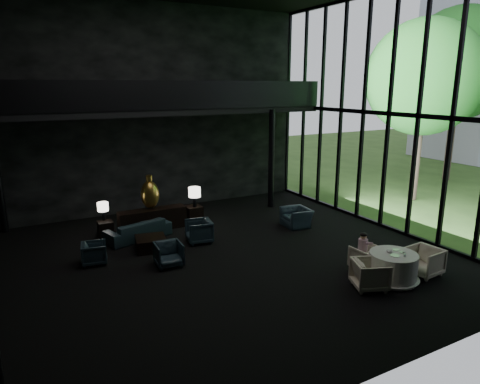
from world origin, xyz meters
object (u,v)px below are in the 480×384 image
table_lamp_left (103,207)px  coffee_table (151,243)px  side_table_left (106,229)px  dining_chair_north (367,257)px  dining_chair_west (370,272)px  child (363,242)px  console (153,219)px  bronze_urn (150,194)px  lounge_armchair_west (94,254)px  dining_table (393,269)px  lounge_armchair_east (199,230)px  sofa (138,226)px  side_table_right (194,214)px  window_armchair (296,215)px  lounge_armchair_south (169,254)px  table_lamp_right (195,193)px  dining_chair_east (424,259)px

table_lamp_left → coffee_table: (0.97, -2.06, -0.76)m
table_lamp_left → coffee_table: bearing=-64.7°
side_table_left → dining_chair_north: (5.74, -6.15, 0.10)m
table_lamp_left → dining_chair_west: 8.78m
child → console: bearing=-54.6°
bronze_urn → table_lamp_left: bearing=176.4°
lounge_armchair_west → table_lamp_left: bearing=-8.0°
dining_table → bronze_urn: bearing=121.0°
lounge_armchair_east → dining_table: size_ratio=0.61×
table_lamp_left → lounge_armchair_east: (2.54, -2.17, -0.55)m
coffee_table → dining_table: 7.05m
dining_chair_west → child: (0.77, 1.06, 0.30)m
dining_chair_west → sofa: bearing=56.0°
sofa → lounge_armchair_west: sofa is taller
dining_table → dining_chair_north: (-0.10, 0.83, 0.03)m
side_table_right → window_armchair: 3.77m
console → lounge_armchair_south: console is taller
dining_table → table_lamp_right: bearing=111.0°
bronze_urn → dining_chair_west: bronze_urn is taller
lounge_armchair_west → dining_chair_west: dining_chair_west is taller
window_armchair → dining_chair_east: 4.98m
lounge_armchair_east → side_table_left: bearing=-118.0°
side_table_right → table_lamp_right: 0.84m
lounge_armchair_south → table_lamp_right: bearing=60.5°
console → dining_chair_north: size_ratio=3.28×
console → side_table_right: (1.60, 0.10, -0.07)m
side_table_left → sofa: 1.17m
sofa → lounge_armchair_east: size_ratio=2.67×
window_armchair → coffee_table: window_armchair is taller
console → lounge_armchair_west: 3.14m
table_lamp_right → dining_chair_west: 7.19m
side_table_left → lounge_armchair_west: lounge_armchair_west is taller
table_lamp_left → child: (5.77, -6.14, -0.24)m
side_table_left → dining_chair_north: bearing=-47.0°
bronze_urn → coffee_table: bearing=-107.7°
window_armchair → dining_chair_west: 5.02m
side_table_left → dining_chair_west: (5.00, -7.01, 0.16)m
console → side_table_left: (-1.60, 0.07, -0.11)m
console → window_armchair: size_ratio=2.51×
console → sofa: 0.98m
window_armchair → dining_table: window_armchair is taller
console → dining_chair_west: (3.40, -6.94, 0.05)m
coffee_table → dining_chair_east: 7.88m
dining_chair_east → bronze_urn: bearing=-148.7°
dining_table → window_armchair: bearing=84.9°
table_lamp_right → sofa: bearing=-164.0°
dining_chair_west → side_table_right: bearing=37.1°
table_lamp_left → window_armchair: size_ratio=0.65×
side_table_right → dining_chair_west: 7.27m
dining_table → child: child is taller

